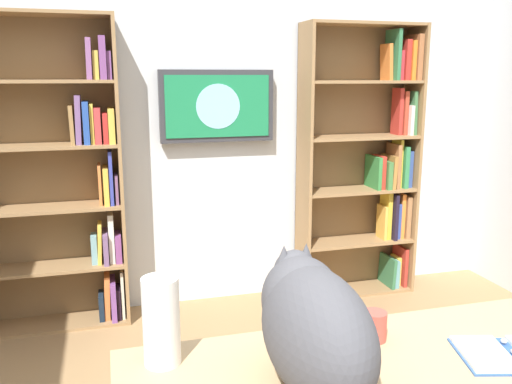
# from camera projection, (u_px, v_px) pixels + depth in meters

# --- Properties ---
(wall_back) EXTENTS (4.52, 0.06, 2.70)m
(wall_back) POSITION_uv_depth(u_px,v_px,m) (209.00, 113.00, 3.71)
(wall_back) COLOR silver
(wall_back) RESTS_ON ground
(bookshelf_left) EXTENTS (0.87, 0.28, 1.96)m
(bookshelf_left) POSITION_uv_depth(u_px,v_px,m) (371.00, 162.00, 3.93)
(bookshelf_left) COLOR #937047
(bookshelf_left) RESTS_ON ground
(bookshelf_right) EXTENTS (0.91, 0.28, 1.97)m
(bookshelf_right) POSITION_uv_depth(u_px,v_px,m) (64.00, 179.00, 3.38)
(bookshelf_right) COLOR #937047
(bookshelf_right) RESTS_ON ground
(wall_mounted_tv) EXTENTS (0.78, 0.07, 0.48)m
(wall_mounted_tv) POSITION_uv_depth(u_px,v_px,m) (217.00, 106.00, 3.63)
(wall_mounted_tv) COLOR #333338
(cat) EXTENTS (0.27, 0.64, 0.36)m
(cat) POSITION_uv_depth(u_px,v_px,m) (312.00, 323.00, 1.45)
(cat) COLOR #4C4C51
(cat) RESTS_ON desk
(paper_towel_roll) EXTENTS (0.11, 0.11, 0.27)m
(paper_towel_roll) POSITION_uv_depth(u_px,v_px,m) (161.00, 321.00, 1.58)
(paper_towel_roll) COLOR white
(paper_towel_roll) RESTS_ON desk
(coffee_mug) EXTENTS (0.08, 0.08, 0.10)m
(coffee_mug) POSITION_uv_depth(u_px,v_px,m) (374.00, 326.00, 1.73)
(coffee_mug) COLOR #D84C3F
(coffee_mug) RESTS_ON desk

